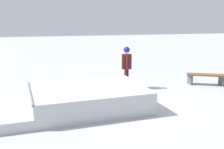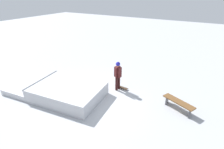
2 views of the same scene
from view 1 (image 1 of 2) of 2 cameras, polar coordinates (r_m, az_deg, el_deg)
ground_plane at (r=9.63m, az=1.14°, el=-5.87°), size 60.00×60.00×0.00m
skate_ramp at (r=8.93m, az=-7.88°, el=-5.34°), size 5.65×3.18×0.74m
skater at (r=11.28m, az=3.02°, el=2.12°), size 0.41×0.44×1.73m
skateboard at (r=11.71m, az=3.49°, el=-2.17°), size 0.81×0.30×0.09m
park_bench at (r=12.58m, az=18.78°, el=-0.48°), size 1.62×1.02×0.48m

